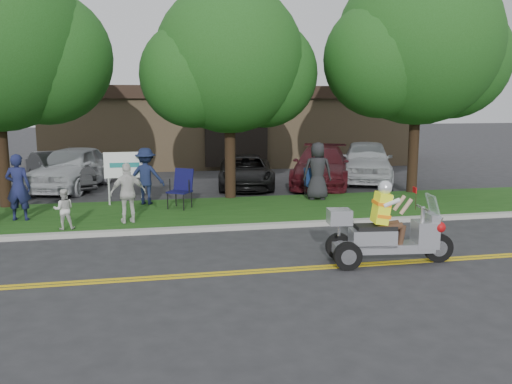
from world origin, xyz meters
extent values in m
plane|color=#28282B|center=(0.00, 0.00, 0.00)|extent=(120.00, 120.00, 0.00)
cube|color=gold|center=(0.00, -0.58, 0.01)|extent=(60.00, 0.10, 0.01)
cube|color=gold|center=(0.00, -0.42, 0.01)|extent=(60.00, 0.10, 0.01)
cube|color=#A8A89E|center=(0.00, 3.05, 0.06)|extent=(60.00, 0.25, 0.12)
cube|color=#164311|center=(0.00, 5.20, 0.06)|extent=(60.00, 4.00, 0.10)
cube|color=#9E7F5B|center=(2.00, 19.00, 2.00)|extent=(18.00, 8.00, 4.00)
cube|color=black|center=(2.00, 14.95, 3.70)|extent=(18.00, 0.30, 0.60)
cylinder|color=#332114|center=(-6.50, 7.00, 2.30)|extent=(0.36, 0.36, 4.59)
sphere|color=#1E4C15|center=(-5.15, 7.30, 4.59)|extent=(4.05, 4.05, 4.05)
cylinder|color=#332114|center=(0.50, 7.20, 2.10)|extent=(0.36, 0.36, 4.20)
sphere|color=#1E4C15|center=(0.50, 7.20, 4.65)|extent=(4.80, 4.80, 4.80)
sphere|color=#1E4C15|center=(1.70, 7.50, 4.20)|extent=(3.60, 3.60, 3.60)
sphere|color=#1E4C15|center=(-0.70, 7.00, 4.12)|extent=(3.36, 3.36, 3.36)
cylinder|color=#332114|center=(7.00, 7.00, 2.38)|extent=(0.36, 0.36, 4.76)
sphere|color=#1E4C15|center=(7.00, 7.00, 5.27)|extent=(5.60, 5.60, 5.60)
sphere|color=#1E4C15|center=(8.40, 7.30, 4.76)|extent=(4.20, 4.20, 4.20)
sphere|color=#1E4C15|center=(5.60, 6.80, 4.68)|extent=(3.92, 3.92, 3.92)
cylinder|color=silver|center=(-3.40, 6.60, 0.55)|extent=(0.06, 0.06, 1.10)
cylinder|color=silver|center=(-2.40, 6.60, 0.55)|extent=(0.06, 0.06, 1.10)
cube|color=white|center=(-2.90, 6.60, 1.35)|extent=(1.25, 0.06, 0.80)
cylinder|color=black|center=(3.67, -0.61, 0.30)|extent=(0.62, 0.21, 0.61)
cylinder|color=black|center=(1.62, -0.75, 0.28)|extent=(0.58, 0.21, 0.56)
cylinder|color=black|center=(1.70, -0.03, 0.28)|extent=(0.58, 0.21, 0.56)
cube|color=#B0B1BA|center=(2.56, -0.49, 0.34)|extent=(1.96, 0.67, 0.18)
cube|color=#B0B1BA|center=(2.26, -0.46, 0.55)|extent=(0.95, 0.56, 0.35)
cube|color=black|center=(2.31, -0.46, 0.77)|extent=(0.85, 0.51, 0.10)
cube|color=#B0B1BA|center=(3.37, -0.58, 0.61)|extent=(0.50, 0.53, 0.55)
cube|color=silver|center=(3.51, -0.59, 1.19)|extent=(0.24, 0.48, 0.49)
cube|color=#B0B1BA|center=(1.56, -0.38, 1.01)|extent=(0.50, 0.47, 0.30)
sphere|color=#B20C0F|center=(3.58, -0.74, 0.79)|extent=(0.22, 0.22, 0.22)
cube|color=#D0DF17|center=(2.42, -0.47, 1.17)|extent=(0.39, 0.44, 0.66)
sphere|color=silver|center=(2.48, -0.48, 1.59)|extent=(0.29, 0.29, 0.29)
cylinder|color=black|center=(-1.65, 5.57, 0.35)|extent=(0.03, 0.03, 0.50)
cylinder|color=black|center=(-1.20, 5.27, 0.35)|extent=(0.03, 0.03, 0.50)
cylinder|color=black|center=(-1.38, 5.98, 0.35)|extent=(0.03, 0.03, 0.50)
cylinder|color=black|center=(-0.93, 5.69, 0.35)|extent=(0.03, 0.03, 0.50)
cube|color=#0D0D3D|center=(-1.29, 5.63, 0.61)|extent=(0.83, 0.81, 0.05)
cube|color=#0D0D3D|center=(-1.14, 5.86, 0.95)|extent=(0.62, 0.49, 0.67)
cylinder|color=black|center=(2.97, 6.29, 0.31)|extent=(0.03, 0.03, 0.41)
cylinder|color=black|center=(3.42, 6.29, 0.31)|extent=(0.03, 0.03, 0.41)
cylinder|color=black|center=(2.96, 6.70, 0.31)|extent=(0.03, 0.03, 0.41)
cylinder|color=black|center=(3.42, 6.71, 0.31)|extent=(0.03, 0.03, 0.41)
cube|color=#10244E|center=(3.19, 6.50, 0.53)|extent=(0.52, 0.48, 0.04)
cube|color=#10244E|center=(3.19, 6.73, 0.81)|extent=(0.52, 0.16, 0.56)
imported|color=#1A1E48|center=(-5.66, 4.88, 1.01)|extent=(0.72, 0.53, 1.81)
imported|color=silver|center=(-2.74, 3.98, 0.91)|extent=(1.00, 0.59, 1.60)
imported|color=#172041|center=(-2.26, 6.55, 0.99)|extent=(1.27, 0.92, 1.77)
imported|color=#232325|center=(3.24, 6.26, 1.05)|extent=(1.04, 0.81, 1.89)
imported|color=silver|center=(-4.32, 3.53, 0.62)|extent=(0.53, 0.43, 1.03)
imported|color=silver|center=(-5.00, 10.62, 0.82)|extent=(3.20, 5.16, 1.64)
imported|color=#2B2B2D|center=(-5.48, 10.80, 0.71)|extent=(3.08, 4.53, 1.41)
imported|color=black|center=(1.50, 9.74, 0.61)|extent=(2.70, 4.65, 1.22)
imported|color=#461016|center=(4.50, 9.63, 0.76)|extent=(3.90, 5.63, 1.51)
imported|color=silver|center=(6.70, 10.40, 0.85)|extent=(3.70, 5.36, 1.70)
camera|label=1|loc=(-2.23, -10.54, 3.35)|focal=38.00mm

